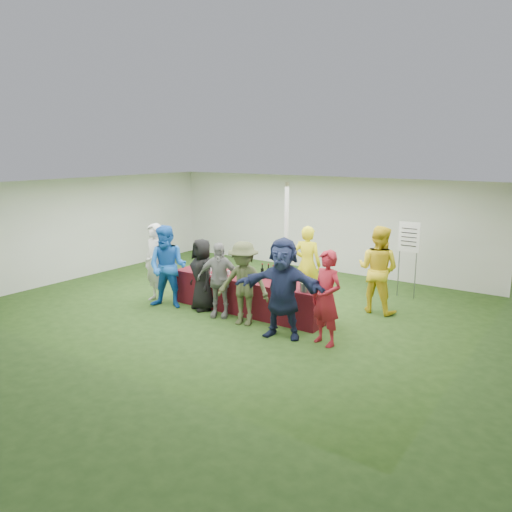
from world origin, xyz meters
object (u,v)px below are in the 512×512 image
Objects in this scene: customer_3 at (219,280)px; customer_6 at (326,298)px; customer_2 at (202,274)px; customer_5 at (283,288)px; staff_pourer at (307,264)px; staff_back at (378,269)px; customer_4 at (243,283)px; wine_list_sign at (409,243)px; customer_1 at (168,267)px; dump_bucket at (306,287)px; serving_table at (248,295)px; customer_0 at (155,263)px.

customer_3 is 0.92× the size of customer_6.
customer_2 is 2.33m from customer_5.
staff_back is (1.58, 0.25, 0.05)m from staff_pourer.
customer_5 reaches higher than customer_4.
wine_list_sign is at bearing 70.90° from customer_2.
customer_3 is at bearing -14.15° from customer_1.
customer_5 reaches higher than dump_bucket.
wine_list_sign is (2.46, 2.98, 0.94)m from serving_table.
customer_1 reaches higher than customer_0.
serving_table is 1.97× the size of customer_1.
customer_0 is 0.96× the size of customer_5.
staff_back is at bearing 177.93° from staff_pourer.
customer_4 is at bearing 13.33° from customer_0.
customer_5 is at bearing -154.82° from customer_6.
customer_6 is (-0.23, -3.70, -0.45)m from wine_list_sign.
customer_1 reaches higher than customer_3.
staff_pourer is 0.94× the size of staff_back.
customer_0 reaches higher than customer_6.
staff_back is 2.29m from customer_6.
wine_list_sign is 1.15× the size of customer_2.
customer_5 is (-0.15, -0.64, 0.10)m from dump_bucket.
wine_list_sign reaches higher than customer_2.
customer_2 is (1.26, 0.18, -0.12)m from customer_0.
serving_table is 2.29× the size of customer_2.
dump_bucket is at bearing 62.42° from customer_5.
customer_3 is 0.84× the size of customer_5.
customer_6 is (-0.06, -2.29, -0.08)m from staff_back.
staff_pourer is at bearing 73.18° from customer_2.
customer_5 is at bearing -22.37° from customer_1.
customer_5 is (-1.07, -3.83, -0.37)m from wine_list_sign.
customer_0 is (-4.44, -2.20, -0.03)m from staff_back.
staff_pourer is at bearing 118.57° from dump_bucket.
customer_1 reaches higher than customer_6.
wine_list_sign is 3.99m from customer_5.
customer_5 reaches higher than customer_3.
customer_0 reaches higher than wine_list_sign.
customer_2 is at bearing -168.77° from customer_6.
serving_table is at bearing 37.74° from staff_back.
staff_pourer is 1.03× the size of customer_6.
customer_0 is 1.07× the size of customer_4.
customer_1 is (-1.62, -0.77, 0.54)m from serving_table.
staff_pourer is 1.12× the size of customer_3.
customer_1 reaches higher than serving_table.
customer_6 is at bearing 20.43° from customer_2.
wine_list_sign is 5.55m from customer_1.
staff_pourer is 2.39m from customer_2.
staff_back is 3.77m from customer_2.
customer_3 is at bearing 10.12° from customer_2.
customer_5 is (1.39, -0.86, 0.57)m from serving_table.
staff_back reaches higher than customer_3.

